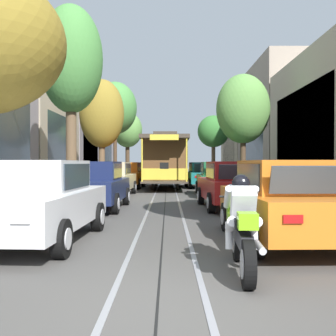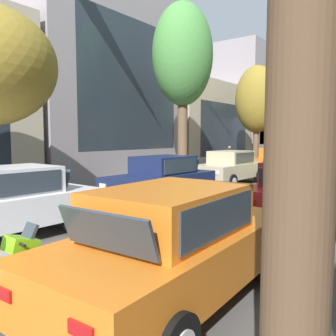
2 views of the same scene
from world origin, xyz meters
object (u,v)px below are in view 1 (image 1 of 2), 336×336
Objects in this scene: parked_car_red_fifth_left at (133,173)px; parked_car_orange_near_right at (285,201)px; parked_car_beige_mid_left at (112,179)px; street_tree_kerb_left_fourth at (115,108)px; motorcycle_with_rider at (242,227)px; fire_hydrant at (37,201)px; parked_car_navy_second_left at (95,185)px; street_tree_kerb_right_second at (243,109)px; street_tree_kerb_left_mid at (102,114)px; parked_car_orange_fourth_left at (127,175)px; parked_car_teal_fourth_right at (202,175)px; parked_car_white_near_left at (38,201)px; pedestrian_crossing_far at (73,173)px; street_tree_kerb_left_second at (71,61)px; parked_car_red_second_right at (232,185)px; street_tree_kerb_right_mid at (213,132)px; street_tree_kerb_left_far at (127,130)px; pedestrian_on_right_pavement at (276,173)px; parked_car_green_mid_right at (218,179)px; cable_car_trolley at (166,161)px.

parked_car_red_fifth_left is 22.86m from parked_car_orange_near_right.
street_tree_kerb_left_fourth reaches higher than parked_car_beige_mid_left.
parked_car_beige_mid_left is 0.55× the size of street_tree_kerb_left_fourth.
motorcycle_with_rider is 8.02m from fire_hydrant.
street_tree_kerb_right_second reaches higher than parked_car_navy_second_left.
street_tree_kerb_left_mid is 21.41m from motorcycle_with_rider.
parked_car_orange_fourth_left and parked_car_red_fifth_left have the same top height.
street_tree_kerb_left_mid reaches higher than parked_car_teal_fourth_right.
parked_car_orange_near_right is (4.87, -11.30, 0.00)m from parked_car_beige_mid_left.
parked_car_white_near_left is 18.12m from parked_car_teal_fourth_right.
street_tree_kerb_left_second is at bearing -77.33° from pedestrian_crossing_far.
parked_car_red_second_right is 0.77× the size of street_tree_kerb_right_mid.
pedestrian_on_right_pavement is at bearing -63.17° from street_tree_kerb_left_far.
pedestrian_crossing_far reaches higher than parked_car_orange_near_right.
parked_car_red_fifth_left and parked_car_teal_fourth_right have the same top height.
parked_car_teal_fourth_right is 19.82m from motorcycle_with_rider.
cable_car_trolley is (-2.45, 6.05, 0.86)m from parked_car_green_mid_right.
street_tree_kerb_right_mid is 3.28× the size of pedestrian_on_right_pavement.
parked_car_orange_near_right is at bearing -56.11° from street_tree_kerb_left_second.
parked_car_white_near_left is 0.54× the size of street_tree_kerb_left_second.
street_tree_kerb_left_fourth is (-1.73, 24.83, 5.12)m from parked_car_white_near_left.
street_tree_kerb_left_mid is 0.85× the size of street_tree_kerb_left_fourth.
parked_car_teal_fourth_right is at bearing 86.77° from motorcycle_with_rider.
parked_car_beige_mid_left is at bearing -83.21° from street_tree_kerb_left_fourth.
street_tree_kerb_left_second is at bearing -163.92° from parked_car_green_mid_right.
motorcycle_with_rider is at bearing -32.78° from parked_car_white_near_left.
parked_car_green_mid_right is at bearing -125.21° from street_tree_kerb_right_second.
street_tree_kerb_left_second is at bearing -89.84° from street_tree_kerb_left_far.
street_tree_kerb_left_mid is at bearing 174.81° from parked_car_teal_fourth_right.
parked_car_beige_mid_left is at bearing 105.17° from motorcycle_with_rider.
street_tree_kerb_left_second is at bearing 113.80° from motorcycle_with_rider.
parked_car_navy_second_left is 0.99× the size of parked_car_teal_fourth_right.
parked_car_orange_near_right is 0.64× the size of street_tree_kerb_left_mid.
parked_car_white_near_left is 22.23m from parked_car_red_fifth_left.
parked_car_beige_mid_left is at bearing 113.31° from parked_car_orange_near_right.
parked_car_orange_near_right is at bearing -75.41° from street_tree_kerb_left_fourth.
parked_car_navy_second_left is 2.14m from fire_hydrant.
street_tree_kerb_left_second reaches higher than street_tree_kerb_right_second.
parked_car_beige_mid_left is 1.00× the size of parked_car_red_second_right.
parked_car_orange_fourth_left is 7.75m from parked_car_green_mid_right.
motorcycle_with_rider is at bearing -81.61° from parked_car_red_fifth_left.
street_tree_kerb_right_second reaches higher than parked_car_red_fifth_left.
street_tree_kerb_left_second is at bearing -96.62° from parked_car_red_fifth_left.
street_tree_kerb_left_mid is at bearing 150.10° from street_tree_kerb_right_second.
parked_car_orange_near_right is 5.23× the size of fire_hydrant.
street_tree_kerb_left_mid is (-6.37, 12.28, 3.85)m from parked_car_red_second_right.
parked_car_red_second_right reaches higher than motorcycle_with_rider.
parked_car_red_second_right is 8.74m from street_tree_kerb_left_second.
parked_car_red_fifth_left is 5.23× the size of fire_hydrant.
parked_car_red_second_right is at bearing -94.79° from street_tree_kerb_right_mid.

